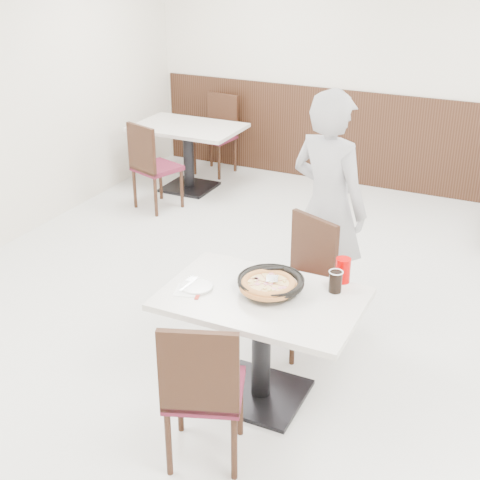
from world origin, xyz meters
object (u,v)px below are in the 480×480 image
at_px(main_table, 261,348).
at_px(diner_person, 328,207).
at_px(side_plate, 197,286).
at_px(chair_near, 205,386).
at_px(red_cup, 343,270).
at_px(bg_table_left, 189,158).
at_px(pizza_pan, 271,285).
at_px(cola_glass, 335,282).
at_px(chair_far, 294,286).
at_px(bg_chair_left_far, 215,136).
at_px(bg_chair_left_near, 157,166).
at_px(pizza, 268,286).

xyz_separation_m(main_table, diner_person, (0.00, 1.20, 0.51)).
bearing_deg(side_plate, chair_near, -57.87).
height_order(red_cup, bg_table_left, red_cup).
distance_m(pizza_pan, cola_glass, 0.39).
distance_m(chair_far, diner_person, 0.68).
height_order(red_cup, diner_person, diner_person).
distance_m(red_cup, diner_person, 0.90).
distance_m(side_plate, bg_chair_left_far, 4.31).
bearing_deg(pizza_pan, side_plate, -160.04).
relative_size(pizza_pan, red_cup, 2.03).
bearing_deg(side_plate, red_cup, 30.60).
xyz_separation_m(chair_far, side_plate, (-0.36, -0.74, 0.28)).
relative_size(pizza_pan, bg_chair_left_far, 0.34).
bearing_deg(side_plate, bg_table_left, 120.42).
relative_size(side_plate, bg_chair_left_far, 0.21).
distance_m(side_plate, cola_glass, 0.85).
bearing_deg(side_plate, bg_chair_left_near, 126.52).
relative_size(pizza_pan, pizza, 0.92).
xyz_separation_m(pizza_pan, red_cup, (0.36, 0.31, 0.04)).
height_order(red_cup, bg_chair_left_near, bg_chair_left_near).
xyz_separation_m(pizza, bg_chair_left_far, (-2.32, 3.76, -0.34)).
bearing_deg(red_cup, bg_table_left, 134.07).
xyz_separation_m(chair_far, bg_chair_left_far, (-2.25, 3.13, 0.00)).
xyz_separation_m(chair_far, cola_glass, (0.42, -0.42, 0.34)).
height_order(pizza, red_cup, red_cup).
relative_size(main_table, red_cup, 7.50).
relative_size(main_table, pizza, 3.42).
distance_m(chair_near, chair_far, 1.27).
xyz_separation_m(pizza_pan, bg_chair_left_far, (-2.32, 3.71, -0.32)).
bearing_deg(main_table, side_plate, -168.78).
xyz_separation_m(main_table, cola_glass, (0.38, 0.24, 0.44)).
distance_m(chair_near, side_plate, 0.68).
distance_m(bg_table_left, bg_chair_left_near, 0.66).
distance_m(main_table, chair_near, 0.62).
height_order(chair_near, cola_glass, chair_near).
bearing_deg(bg_table_left, chair_near, -59.33).
xyz_separation_m(red_cup, bg_chair_left_near, (-2.70, 2.12, -0.35)).
height_order(bg_table_left, bg_chair_left_far, bg_chair_left_far).
height_order(pizza, bg_table_left, pizza).
xyz_separation_m(cola_glass, red_cup, (0.00, 0.14, 0.02)).
height_order(side_plate, diner_person, diner_person).
xyz_separation_m(chair_near, chair_far, (0.03, 1.27, 0.00)).
distance_m(main_table, diner_person, 1.30).
relative_size(red_cup, bg_chair_left_far, 0.17).
xyz_separation_m(cola_glass, diner_person, (-0.37, 0.96, 0.07)).
bearing_deg(bg_chair_left_far, chair_far, 132.52).
xyz_separation_m(chair_near, bg_chair_left_far, (-2.22, 4.40, 0.00)).
bearing_deg(chair_far, bg_table_left, -24.08).
relative_size(main_table, bg_chair_left_near, 1.26).
xyz_separation_m(pizza, diner_person, (-0.02, 1.17, 0.08)).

